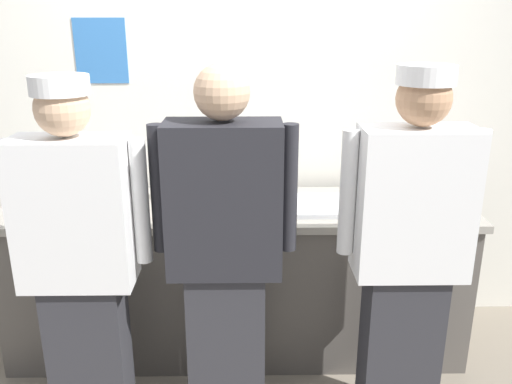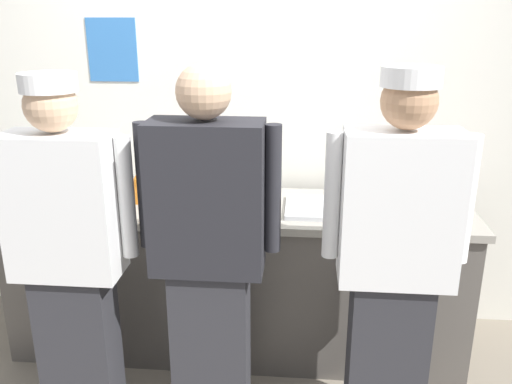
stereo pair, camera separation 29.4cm
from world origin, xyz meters
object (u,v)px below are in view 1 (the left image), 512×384
chef_near_left (80,261)px  plate_stack_front (245,195)px  squeeze_bottle_primary (390,182)px  deli_cup (163,191)px  mixing_bowl_steel (82,199)px  plate_stack_rear (209,207)px  squeeze_bottle_secondary (136,193)px  chef_far_right (409,252)px  sheet_tray (324,205)px  chef_center (225,253)px  ramekin_red_sauce (424,212)px  ramekin_green_sauce (180,200)px  ramekin_orange_sauce (137,192)px

chef_near_left → plate_stack_front: (0.70, 0.76, 0.04)m
squeeze_bottle_primary → deli_cup: 1.30m
mixing_bowl_steel → squeeze_bottle_primary: bearing=6.0°
plate_stack_rear → squeeze_bottle_secondary: squeeze_bottle_secondary is taller
plate_stack_rear → squeeze_bottle_secondary: bearing=166.5°
chef_near_left → squeeze_bottle_primary: (1.53, 0.85, 0.08)m
chef_far_right → deli_cup: chef_far_right is taller
squeeze_bottle_secondary → sheet_tray: bearing=-0.9°
chef_center → ramekin_red_sauce: chef_center is taller
chef_near_left → squeeze_bottle_primary: chef_near_left is taller
chef_center → squeeze_bottle_secondary: chef_center is taller
squeeze_bottle_primary → chef_far_right: bearing=-98.5°
ramekin_green_sauce → deli_cup: (-0.10, 0.08, 0.02)m
ramekin_orange_sauce → deli_cup: bearing=-17.2°
ramekin_green_sauce → ramekin_orange_sauce: size_ratio=1.20×
chef_far_right → plate_stack_front: chef_far_right is taller
sheet_tray → ramekin_orange_sauce: bearing=169.1°
plate_stack_front → chef_near_left: bearing=-132.3°
mixing_bowl_steel → chef_far_right: bearing=-21.7°
chef_center → squeeze_bottle_secondary: size_ratio=9.56×
mixing_bowl_steel → chef_near_left: bearing=-74.5°
chef_center → ramekin_orange_sauce: size_ratio=20.44×
chef_near_left → chef_far_right: bearing=1.5°
chef_center → mixing_bowl_steel: bearing=141.7°
ramekin_red_sauce → sheet_tray: bearing=165.7°
plate_stack_front → deli_cup: (-0.47, 0.06, 0.00)m
squeeze_bottle_primary → ramekin_orange_sauce: (-1.46, 0.02, -0.06)m
chef_far_right → ramekin_orange_sauce: 1.58m
chef_center → plate_stack_front: (0.08, 0.72, 0.02)m
sheet_tray → chef_center: bearing=-129.3°
plate_stack_rear → mixing_bowl_steel: mixing_bowl_steel is taller
plate_stack_rear → deli_cup: size_ratio=2.25×
plate_stack_front → plate_stack_rear: (-0.19, -0.18, -0.01)m
ramekin_red_sauce → plate_stack_front: bearing=166.4°
plate_stack_front → ramekin_green_sauce: plate_stack_front is taller
chef_far_right → plate_stack_rear: chef_far_right is taller
chef_near_left → squeeze_bottle_secondary: chef_near_left is taller
chef_far_right → squeeze_bottle_primary: 0.83m
ramekin_orange_sauce → squeeze_bottle_secondary: bearing=-77.9°
squeeze_bottle_primary → squeeze_bottle_secondary: (-1.42, -0.17, 0.00)m
chef_near_left → mixing_bowl_steel: size_ratio=4.44×
ramekin_green_sauce → deli_cup: bearing=141.5°
plate_stack_front → sheet_tray: size_ratio=0.60×
squeeze_bottle_primary → chef_near_left: bearing=-150.9°
chef_center → chef_near_left: bearing=-176.2°
ramekin_orange_sauce → ramekin_red_sauce: bearing=-12.0°
chef_near_left → ramekin_green_sauce: bearing=65.7°
chef_near_left → chef_center: chef_center is taller
chef_near_left → chef_far_right: (1.41, 0.04, 0.02)m
plate_stack_rear → ramekin_green_sauce: 0.23m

